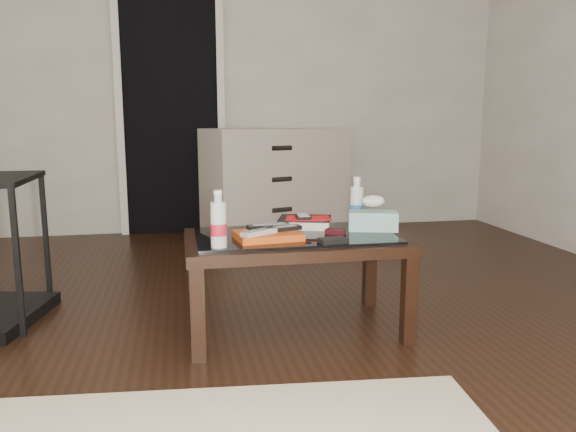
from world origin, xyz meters
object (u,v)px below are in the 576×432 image
object	(u,v)px
textbook	(305,222)
water_bottle_right	(357,201)
tissue_box	(373,221)
dresser	(276,182)
water_bottle_left	(218,219)
coffee_table	(295,248)

from	to	relation	value
textbook	water_bottle_right	xyz separation A→B (m)	(0.27, 0.03, 0.10)
tissue_box	dresser	bearing A→B (deg)	108.31
water_bottle_left	textbook	bearing A→B (deg)	38.45
coffee_table	tissue_box	world-z (taller)	tissue_box
dresser	water_bottle_left	world-z (taller)	dresser
water_bottle_left	tissue_box	size ratio (longest dim) A/B	1.03
coffee_table	textbook	world-z (taller)	textbook
dresser	water_bottle_left	bearing A→B (deg)	-124.67
textbook	water_bottle_left	xyz separation A→B (m)	(-0.45, -0.35, 0.10)
dresser	water_bottle_left	size ratio (longest dim) A/B	5.45
tissue_box	textbook	bearing A→B (deg)	171.78
coffee_table	water_bottle_right	xyz separation A→B (m)	(0.36, 0.19, 0.18)
dresser	coffee_table	bearing A→B (deg)	-116.96
textbook	tissue_box	bearing A→B (deg)	-6.51
water_bottle_right	tissue_box	distance (m)	0.18
dresser	water_bottle_right	bearing A→B (deg)	-107.60
dresser	tissue_box	size ratio (longest dim) A/B	5.64
water_bottle_right	tissue_box	world-z (taller)	water_bottle_right
dresser	water_bottle_right	xyz separation A→B (m)	(0.06, -2.02, 0.13)
dresser	tissue_box	xyz separation A→B (m)	(0.09, -2.18, 0.06)
textbook	coffee_table	bearing A→B (deg)	-99.89
dresser	water_bottle_left	xyz separation A→B (m)	(-0.66, -2.40, 0.13)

